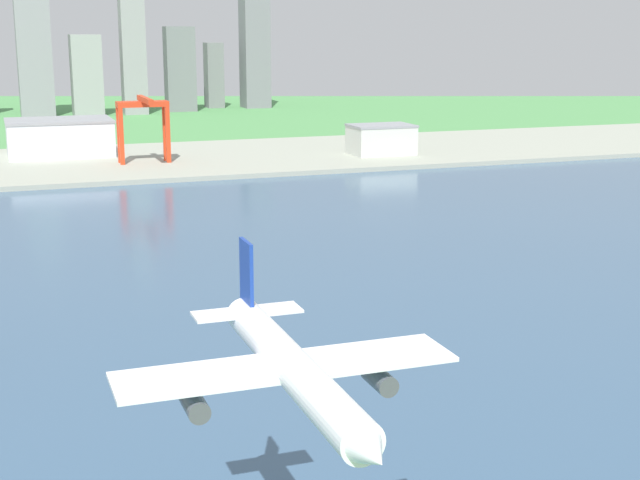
{
  "coord_description": "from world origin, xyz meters",
  "views": [
    {
      "loc": [
        -59.61,
        -7.28,
        70.58
      ],
      "look_at": [
        9.76,
        187.94,
        23.2
      ],
      "focal_mm": 51.82,
      "sensor_mm": 36.0,
      "label": 1
    }
  ],
  "objects_px": {
    "port_crane_red": "(143,115)",
    "warehouse_main": "(60,137)",
    "airplane_landing": "(294,370)",
    "warehouse_annex": "(381,139)"
  },
  "relations": [
    {
      "from": "port_crane_red",
      "to": "warehouse_main",
      "type": "bearing_deg",
      "value": 130.68
    },
    {
      "from": "airplane_landing",
      "to": "port_crane_red",
      "type": "bearing_deg",
      "value": 83.44
    },
    {
      "from": "warehouse_main",
      "to": "warehouse_annex",
      "type": "height_order",
      "value": "warehouse_main"
    },
    {
      "from": "port_crane_red",
      "to": "warehouse_main",
      "type": "relative_size",
      "value": 0.67
    },
    {
      "from": "warehouse_annex",
      "to": "port_crane_red",
      "type": "bearing_deg",
      "value": 175.99
    },
    {
      "from": "airplane_landing",
      "to": "warehouse_annex",
      "type": "distance_m",
      "value": 420.38
    },
    {
      "from": "port_crane_red",
      "to": "warehouse_annex",
      "type": "relative_size",
      "value": 1.09
    },
    {
      "from": "airplane_landing",
      "to": "warehouse_annex",
      "type": "height_order",
      "value": "airplane_landing"
    },
    {
      "from": "port_crane_red",
      "to": "warehouse_annex",
      "type": "xyz_separation_m",
      "value": [
        129.93,
        -9.12,
        -16.88
      ]
    },
    {
      "from": "airplane_landing",
      "to": "warehouse_main",
      "type": "distance_m",
      "value": 436.97
    }
  ]
}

